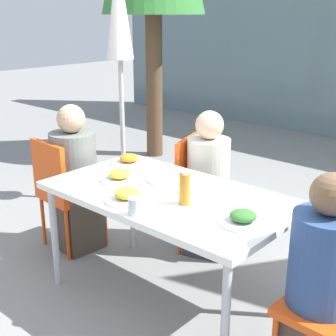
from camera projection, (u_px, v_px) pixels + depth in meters
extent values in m
plane|color=gray|center=(168.00, 299.00, 2.98)|extent=(24.00, 24.00, 0.00)
cube|color=white|center=(168.00, 195.00, 2.75)|extent=(1.47, 0.83, 0.04)
cylinder|color=#B7B7B7|center=(55.00, 237.00, 3.04)|extent=(0.04, 0.04, 0.69)
cylinder|color=#B7B7B7|center=(225.00, 324.00, 2.19)|extent=(0.04, 0.04, 0.69)
cylinder|color=#B7B7B7|center=(133.00, 205.00, 3.54)|extent=(0.04, 0.04, 0.69)
cylinder|color=#B7B7B7|center=(296.00, 266.00, 2.69)|extent=(0.04, 0.04, 0.69)
cube|color=#E54C14|center=(72.00, 194.00, 3.55)|extent=(0.43, 0.43, 0.04)
cube|color=#E54C14|center=(49.00, 171.00, 3.35)|extent=(0.40, 0.06, 0.42)
cylinder|color=#E54C14|center=(80.00, 209.00, 3.84)|extent=(0.03, 0.03, 0.40)
cylinder|color=#E54C14|center=(105.00, 221.00, 3.61)|extent=(0.03, 0.03, 0.40)
cylinder|color=#E54C14|center=(43.00, 221.00, 3.62)|extent=(0.03, 0.03, 0.40)
cylinder|color=#E54C14|center=(68.00, 235.00, 3.39)|extent=(0.03, 0.03, 0.40)
cube|color=#473D33|center=(78.00, 220.00, 3.58)|extent=(0.32, 0.32, 0.44)
cylinder|color=slate|center=(74.00, 164.00, 3.43)|extent=(0.34, 0.34, 0.47)
sphere|color=tan|center=(71.00, 119.00, 3.32)|extent=(0.20, 0.20, 0.20)
cube|color=#E54C14|center=(329.00, 311.00, 2.16)|extent=(0.42, 0.42, 0.04)
cylinder|color=#E54C14|center=(308.00, 319.00, 2.46)|extent=(0.03, 0.03, 0.40)
cylinder|color=navy|center=(324.00, 260.00, 2.11)|extent=(0.31, 0.31, 0.45)
sphere|color=brown|center=(332.00, 194.00, 2.01)|extent=(0.19, 0.19, 0.19)
cube|color=#E54C14|center=(210.00, 197.00, 3.49)|extent=(0.50, 0.50, 0.04)
cube|color=#E54C14|center=(188.00, 165.00, 3.49)|extent=(0.15, 0.39, 0.42)
cylinder|color=#E54C14|center=(237.00, 220.00, 3.64)|extent=(0.03, 0.03, 0.40)
cylinder|color=#E54C14|center=(223.00, 238.00, 3.34)|extent=(0.03, 0.03, 0.40)
cylinder|color=#E54C14|center=(196.00, 212.00, 3.77)|extent=(0.03, 0.03, 0.40)
cylinder|color=#E54C14|center=(180.00, 229.00, 3.48)|extent=(0.03, 0.03, 0.40)
cube|color=#383842|center=(207.00, 225.00, 3.51)|extent=(0.35, 0.35, 0.44)
cylinder|color=beige|center=(208.00, 169.00, 3.37)|extent=(0.31, 0.31, 0.44)
sphere|color=beige|center=(210.00, 125.00, 3.27)|extent=(0.20, 0.20, 0.20)
cylinder|color=#333333|center=(125.00, 198.00, 4.53)|extent=(0.36, 0.36, 0.05)
cylinder|color=#BCBCBC|center=(121.00, 84.00, 4.18)|extent=(0.04, 0.04, 2.25)
cone|color=silver|center=(119.00, 5.00, 3.97)|extent=(0.24, 0.24, 0.90)
cylinder|color=white|center=(243.00, 222.00, 2.34)|extent=(0.25, 0.25, 0.01)
ellipsoid|color=#33702D|center=(243.00, 216.00, 2.33)|extent=(0.14, 0.14, 0.05)
cylinder|color=white|center=(120.00, 179.00, 2.94)|extent=(0.25, 0.25, 0.01)
ellipsoid|color=gold|center=(120.00, 174.00, 2.93)|extent=(0.14, 0.14, 0.05)
cylinder|color=white|center=(128.00, 199.00, 2.63)|extent=(0.26, 0.26, 0.01)
ellipsoid|color=gold|center=(127.00, 193.00, 2.61)|extent=(0.14, 0.14, 0.06)
cylinder|color=white|center=(129.00, 163.00, 3.27)|extent=(0.25, 0.25, 0.01)
ellipsoid|color=orange|center=(129.00, 158.00, 3.26)|extent=(0.13, 0.13, 0.05)
cylinder|color=#B7751E|center=(185.00, 189.00, 2.55)|extent=(0.06, 0.06, 0.18)
cylinder|color=white|center=(185.00, 172.00, 2.52)|extent=(0.04, 0.04, 0.02)
cylinder|color=silver|center=(136.00, 206.00, 2.43)|extent=(0.08, 0.08, 0.09)
cylinder|color=white|center=(162.00, 177.00, 2.93)|extent=(0.19, 0.19, 0.05)
cylinder|color=brown|center=(154.00, 88.00, 5.73)|extent=(0.20, 0.20, 1.71)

